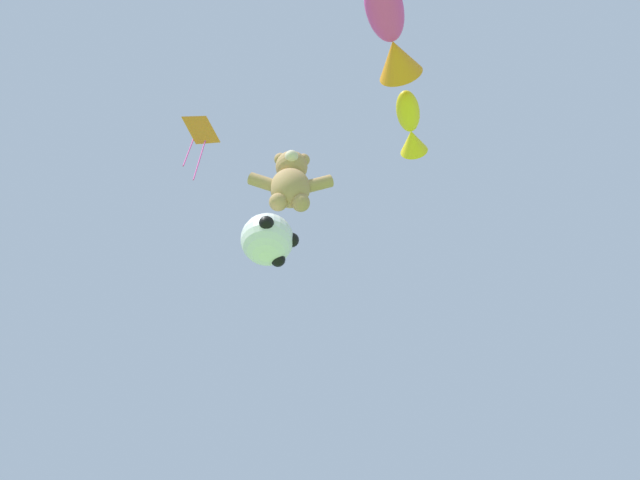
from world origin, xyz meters
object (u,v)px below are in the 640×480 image
at_px(diamond_kite, 200,134).
at_px(fish_kite_goldfin, 410,127).
at_px(teddy_bear_kite, 291,181).
at_px(soccer_ball_kite, 268,239).
at_px(fish_kite_magenta, 391,34).

bearing_deg(diamond_kite, fish_kite_goldfin, -5.23).
bearing_deg(fish_kite_goldfin, teddy_bear_kite, -177.49).
bearing_deg(soccer_ball_kite, fish_kite_magenta, -44.43).
distance_m(teddy_bear_kite, soccer_ball_kite, 1.82).
distance_m(teddy_bear_kite, fish_kite_goldfin, 3.92).
xyz_separation_m(teddy_bear_kite, diamond_kite, (-2.42, 0.62, 2.71)).
xyz_separation_m(teddy_bear_kite, soccer_ball_kite, (-0.39, 0.14, -1.77)).
bearing_deg(fish_kite_magenta, diamond_kite, 147.02).
bearing_deg(teddy_bear_kite, fish_kite_goldfin, 2.51).
height_order(soccer_ball_kite, fish_kite_magenta, fish_kite_magenta).
height_order(fish_kite_goldfin, diamond_kite, diamond_kite).
bearing_deg(fish_kite_goldfin, fish_kite_magenta, -107.66).
xyz_separation_m(fish_kite_goldfin, fish_kite_magenta, (-0.79, -2.47, -0.15)).
bearing_deg(teddy_bear_kite, diamond_kite, 165.68).
bearing_deg(diamond_kite, fish_kite_magenta, -32.98).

